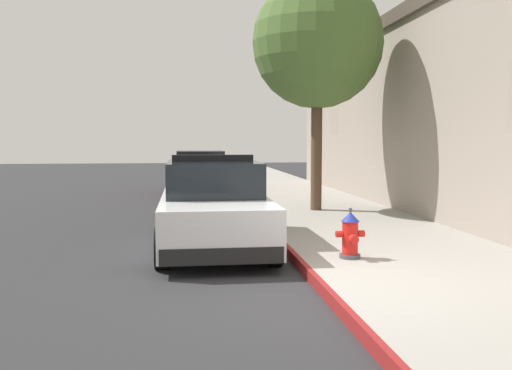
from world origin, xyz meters
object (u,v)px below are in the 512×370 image
at_px(police_cruiser, 213,206).
at_px(fire_hydrant, 350,235).
at_px(parked_car_silver_ahead, 200,173).
at_px(street_tree, 317,43).

height_order(police_cruiser, fire_hydrant, police_cruiser).
relative_size(police_cruiser, fire_hydrant, 6.37).
distance_m(police_cruiser, fire_hydrant, 2.88).
height_order(parked_car_silver_ahead, street_tree, street_tree).
xyz_separation_m(fire_hydrant, street_tree, (0.84, 5.72, 3.83)).
relative_size(parked_car_silver_ahead, fire_hydrant, 6.37).
distance_m(police_cruiser, parked_car_silver_ahead, 9.92).
xyz_separation_m(police_cruiser, parked_car_silver_ahead, (0.03, 9.92, -0.00)).
bearing_deg(police_cruiser, street_tree, 52.33).
bearing_deg(parked_car_silver_ahead, street_tree, -66.20).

